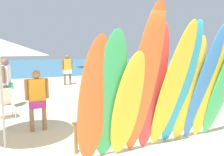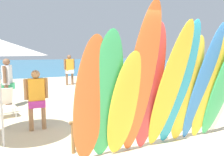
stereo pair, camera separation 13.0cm
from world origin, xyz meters
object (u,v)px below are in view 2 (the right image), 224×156
(beachgoer_strolling, at_px, (69,68))
(beachgoer_near_rack, at_px, (7,80))
(surfboard_orange_0, at_px, (90,104))
(surfboard_yellow_5, at_px, (169,90))
(surfboard_blue_8, at_px, (202,86))
(surfboard_yellow_7, at_px, (187,92))
(surfboard_teal_6, at_px, (178,87))
(beach_chair_red, at_px, (5,102))
(surfboard_rack, at_px, (151,116))
(surfboard_orange_3, at_px, (140,86))
(surfboard_yellow_2, at_px, (124,107))
(surfboard_green_1, at_px, (106,100))
(surfboard_green_10, at_px, (222,87))
(surfboard_red_4, at_px, (150,91))
(surfboard_yellow_9, at_px, (209,90))
(beachgoer_photographing, at_px, (37,96))
(distant_boat, at_px, (97,66))

(beachgoer_strolling, bearing_deg, beachgoer_near_rack, 40.76)
(surfboard_orange_0, xyz_separation_m, surfboard_yellow_5, (1.46, -0.10, 0.13))
(surfboard_orange_0, relative_size, surfboard_blue_8, 0.88)
(surfboard_yellow_7, height_order, beachgoer_near_rack, surfboard_yellow_7)
(surfboard_teal_6, bearing_deg, beach_chair_red, 128.89)
(surfboard_rack, bearing_deg, beachgoer_strolling, 89.79)
(surfboard_orange_3, relative_size, beachgoer_near_rack, 1.66)
(surfboard_yellow_7, bearing_deg, surfboard_teal_6, -164.07)
(surfboard_rack, bearing_deg, surfboard_teal_6, -75.47)
(surfboard_blue_8, distance_m, beach_chair_red, 5.40)
(surfboard_yellow_2, bearing_deg, surfboard_green_1, 173.55)
(surfboard_rack, relative_size, surfboard_green_10, 1.46)
(beachgoer_near_rack, bearing_deg, surfboard_orange_3, 38.44)
(surfboard_red_4, distance_m, surfboard_yellow_9, 1.45)
(surfboard_rack, xyz_separation_m, beachgoer_strolling, (0.03, 8.29, 0.50))
(surfboard_yellow_5, relative_size, surfboard_green_10, 1.05)
(surfboard_rack, height_order, surfboard_red_4, surfboard_red_4)
(surfboard_rack, xyz_separation_m, surfboard_yellow_2, (-0.98, -0.64, 0.46))
(beachgoer_photographing, bearing_deg, beachgoer_strolling, 68.63)
(surfboard_green_1, bearing_deg, surfboard_blue_8, 2.65)
(surfboard_green_1, distance_m, surfboard_teal_6, 1.49)
(beach_chair_red, bearing_deg, surfboard_orange_0, -82.33)
(surfboard_red_4, relative_size, beachgoer_near_rack, 1.46)
(surfboard_yellow_7, distance_m, beachgoer_strolling, 8.88)
(surfboard_rack, distance_m, distant_boat, 22.39)
(surfboard_yellow_5, xyz_separation_m, beachgoer_near_rack, (-2.87, 4.87, -0.24))
(surfboard_orange_3, distance_m, distant_boat, 23.33)
(surfboard_green_1, distance_m, surfboard_yellow_5, 1.20)
(surfboard_yellow_7, distance_m, surfboard_yellow_9, 0.55)
(surfboard_red_4, bearing_deg, surfboard_orange_0, -175.64)
(surfboard_teal_6, xyz_separation_m, surfboard_yellow_9, (0.83, 0.02, -0.11))
(surfboard_orange_3, height_order, surfboard_green_10, surfboard_orange_3)
(surfboard_blue_8, bearing_deg, surfboard_red_4, 171.87)
(surfboard_yellow_7, xyz_separation_m, beachgoer_strolling, (-0.42, 8.87, -0.10))
(surfboard_green_10, bearing_deg, surfboard_orange_3, 178.56)
(surfboard_orange_0, bearing_deg, beachgoer_near_rack, 103.06)
(beachgoer_strolling, bearing_deg, surfboard_yellow_9, 82.98)
(distant_boat, bearing_deg, beach_chair_red, -117.19)
(surfboard_orange_0, xyz_separation_m, surfboard_green_10, (2.89, -0.07, 0.09))
(surfboard_red_4, relative_size, surfboard_green_10, 1.01)
(surfboard_orange_0, xyz_separation_m, surfboard_orange_3, (0.85, -0.11, 0.25))
(beachgoer_near_rack, distance_m, distant_boat, 19.70)
(surfboard_rack, bearing_deg, beachgoer_photographing, 145.50)
(surfboard_yellow_7, bearing_deg, beachgoer_photographing, 144.14)
(surfboard_green_10, xyz_separation_m, beach_chair_red, (-4.34, 3.79, -0.74))
(surfboard_teal_6, relative_size, surfboard_yellow_9, 1.10)
(beachgoer_near_rack, relative_size, beach_chair_red, 2.03)
(surfboard_rack, bearing_deg, distant_boat, 73.41)
(surfboard_orange_0, xyz_separation_m, surfboard_blue_8, (2.33, -0.04, 0.14))
(surfboard_green_10, height_order, distant_boat, surfboard_green_10)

